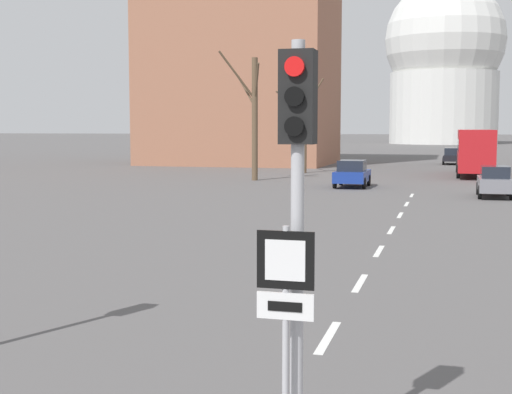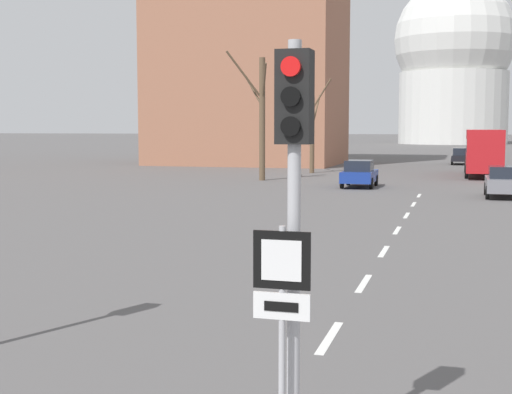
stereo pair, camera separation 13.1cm
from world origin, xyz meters
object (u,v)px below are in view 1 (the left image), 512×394
at_px(sedan_near_right, 352,173).
at_px(sedan_far_left, 452,156).
at_px(sedan_near_left, 495,181).
at_px(sedan_mid_centre, 480,160).
at_px(traffic_signal_centre_tall, 297,173).
at_px(city_bus, 475,149).
at_px(route_sign_post, 285,306).

relative_size(sedan_near_right, sedan_far_left, 0.91).
bearing_deg(sedan_near_left, sedan_mid_centre, 89.53).
distance_m(traffic_signal_centre_tall, city_bus, 49.30).
distance_m(route_sign_post, sedan_near_right, 36.81).
bearing_deg(sedan_near_left, city_bus, 91.64).
height_order(traffic_signal_centre_tall, sedan_near_right, traffic_signal_centre_tall).
bearing_deg(sedan_mid_centre, route_sign_post, -93.99).
bearing_deg(sedan_near_left, route_sign_post, -96.82).
distance_m(sedan_far_left, city_bus, 17.27).
xyz_separation_m(route_sign_post, city_bus, (3.35, 49.39, 0.25)).
distance_m(sedan_mid_centre, sedan_far_left, 8.80).
distance_m(traffic_signal_centre_tall, sedan_near_right, 36.67).
bearing_deg(city_bus, sedan_mid_centre, 85.33).
relative_size(traffic_signal_centre_tall, route_sign_post, 1.72).
relative_size(sedan_mid_centre, sedan_far_left, 0.97).
distance_m(sedan_near_left, sedan_near_right, 9.20).
height_order(traffic_signal_centre_tall, sedan_near_left, traffic_signal_centre_tall).
bearing_deg(traffic_signal_centre_tall, sedan_near_left, 83.26).
bearing_deg(sedan_near_left, sedan_near_right, 151.12).
bearing_deg(city_bus, sedan_far_left, 95.44).
xyz_separation_m(sedan_far_left, city_bus, (1.63, -17.15, 1.22)).
height_order(route_sign_post, sedan_near_left, route_sign_post).
bearing_deg(route_sign_post, sedan_near_right, 96.58).
bearing_deg(traffic_signal_centre_tall, route_sign_post, -108.91).
distance_m(sedan_near_left, city_bus, 17.33).
relative_size(traffic_signal_centre_tall, sedan_near_right, 1.12).
relative_size(sedan_near_left, city_bus, 0.37).
height_order(sedan_mid_centre, sedan_far_left, sedan_far_left).
height_order(sedan_near_right, city_bus, city_bus).
xyz_separation_m(route_sign_post, sedan_near_right, (-4.22, 36.55, -0.96)).
bearing_deg(route_sign_post, sedan_near_left, 83.18).
height_order(traffic_signal_centre_tall, route_sign_post, traffic_signal_centre_tall).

